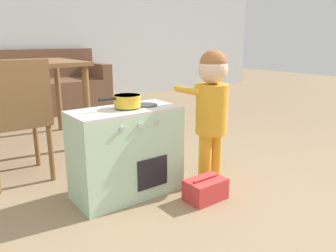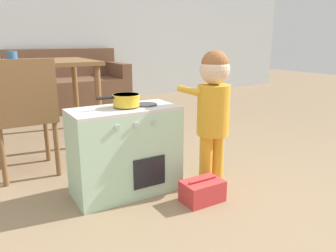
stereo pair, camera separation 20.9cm
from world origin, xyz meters
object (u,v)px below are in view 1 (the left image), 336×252
Objects in this scene: toy_pot at (127,100)px; toy_basket at (205,189)px; dining_table at (5,73)px; play_kitchen at (127,152)px; dining_chair_near at (16,118)px; child_figure at (212,101)px; couch at (46,89)px.

toy_pot is 1.08× the size of toy_basket.
dining_table is at bearing 105.25° from toy_pot.
play_kitchen is 0.80× the size of dining_chair_near.
toy_pot is 0.22× the size of dining_table.
play_kitchen is 0.74× the size of child_figure.
dining_chair_near is at bearing -98.64° from dining_table.
child_figure is (0.53, -0.17, -0.04)m from toy_pot.
couch is (0.88, 2.26, -0.15)m from dining_chair_near.
toy_pot reaches higher than play_kitchen.
dining_chair_near is 0.54× the size of couch.
play_kitchen is at bearing -75.29° from dining_table.
play_kitchen is at bearing 162.39° from child_figure.
child_figure is at bearing -18.09° from toy_pot.
dining_chair_near is (-0.12, -0.79, -0.22)m from dining_table.
dining_chair_near reaches higher than toy_basket.
child_figure is 0.57× the size of couch.
dining_chair_near is at bearing 129.88° from toy_pot.
dining_chair_near is (-1.03, 0.77, -0.11)m from child_figure.
couch is at bearing 92.83° from child_figure.
dining_table is (-0.91, 1.56, 0.11)m from child_figure.
child_figure is (0.54, -0.17, 0.28)m from play_kitchen.
dining_table is at bearing 111.87° from toy_basket.
toy_pot is 0.30× the size of child_figure.
dining_chair_near is (-0.50, 0.60, -0.15)m from toy_pot.
couch reaches higher than toy_pot.
dining_table is at bearing 104.71° from play_kitchen.
play_kitchen is at bearing 133.27° from toy_basket.
couch reaches higher than play_kitchen.
dining_chair_near is at bearing 129.06° from play_kitchen.
child_figure is 0.57m from toy_basket.
play_kitchen is 1.49m from dining_table.
toy_basket is 0.29× the size of dining_chair_near.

